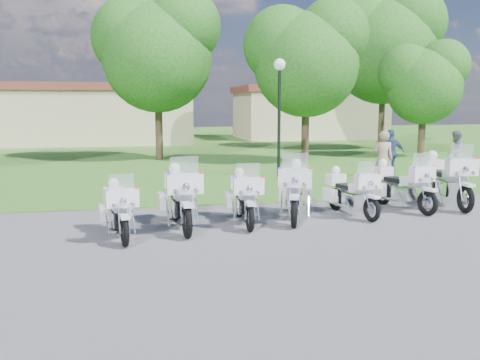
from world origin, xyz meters
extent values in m
plane|color=#535358|center=(0.00, 0.00, 0.00)|extent=(100.00, 100.00, 0.00)
cube|color=#32641F|center=(0.00, 27.00, 0.00)|extent=(100.00, 48.00, 0.01)
torus|color=black|center=(-3.30, -0.88, 0.29)|extent=(0.20, 0.61, 0.60)
torus|color=black|center=(-3.53, 0.61, 0.29)|extent=(0.20, 0.61, 0.60)
cube|color=white|center=(-3.30, -0.90, 0.61)|extent=(0.22, 0.41, 0.06)
cube|color=white|center=(-3.33, -0.68, 0.93)|extent=(0.67, 0.31, 0.36)
cube|color=silver|center=(-3.34, -0.63, 1.25)|extent=(0.51, 0.18, 0.33)
sphere|color=red|center=(-3.04, -0.69, 1.10)|extent=(0.08, 0.08, 0.08)
sphere|color=#1426E5|center=(-3.61, -0.77, 1.10)|extent=(0.08, 0.08, 0.08)
cube|color=silver|center=(-3.42, -0.12, 0.40)|extent=(0.37, 0.54, 0.30)
cube|color=white|center=(-3.39, -0.33, 0.71)|extent=(0.35, 0.50, 0.20)
cube|color=black|center=(-3.46, 0.15, 0.69)|extent=(0.38, 0.59, 0.11)
cube|color=white|center=(-3.24, 0.52, 0.45)|extent=(0.23, 0.48, 0.32)
cube|color=white|center=(-3.77, 0.44, 0.45)|extent=(0.23, 0.48, 0.32)
cube|color=white|center=(-3.53, 0.64, 0.82)|extent=(0.48, 0.42, 0.28)
sphere|color=white|center=(-3.53, 0.64, 1.05)|extent=(0.23, 0.23, 0.23)
torus|color=black|center=(-2.04, -0.48, 0.35)|extent=(0.17, 0.72, 0.71)
torus|color=black|center=(-2.13, 1.33, 0.35)|extent=(0.17, 0.72, 0.71)
cube|color=white|center=(-2.04, -0.50, 0.72)|extent=(0.21, 0.48, 0.07)
cube|color=white|center=(-2.05, -0.23, 1.11)|extent=(0.78, 0.29, 0.42)
cube|color=silver|center=(-2.05, -0.17, 1.49)|extent=(0.60, 0.16, 0.40)
sphere|color=red|center=(-1.71, -0.28, 1.32)|extent=(0.10, 0.10, 0.10)
sphere|color=#1426E5|center=(-2.39, -0.31, 1.32)|extent=(0.10, 0.10, 0.10)
cube|color=silver|center=(-2.08, 0.45, 0.48)|extent=(0.39, 0.61, 0.36)
cube|color=white|center=(-2.07, 0.19, 0.85)|extent=(0.37, 0.57, 0.23)
cube|color=black|center=(-2.10, 0.76, 0.83)|extent=(0.39, 0.68, 0.13)
cube|color=white|center=(-1.80, 1.18, 0.53)|extent=(0.22, 0.56, 0.38)
cube|color=white|center=(-2.44, 1.15, 0.53)|extent=(0.22, 0.56, 0.38)
cube|color=white|center=(-2.13, 1.36, 0.98)|extent=(0.53, 0.45, 0.34)
sphere|color=white|center=(-2.13, 1.36, 1.25)|extent=(0.28, 0.28, 0.28)
torus|color=black|center=(-0.63, -0.19, 0.31)|extent=(0.16, 0.63, 0.63)
torus|color=black|center=(-0.54, 1.40, 0.31)|extent=(0.16, 0.63, 0.63)
cube|color=white|center=(-0.63, -0.21, 0.64)|extent=(0.19, 0.42, 0.07)
cube|color=white|center=(-0.62, 0.02, 0.98)|extent=(0.69, 0.26, 0.38)
cube|color=silver|center=(-0.62, 0.08, 1.31)|extent=(0.53, 0.14, 0.35)
sphere|color=red|center=(-0.32, -0.05, 1.16)|extent=(0.08, 0.08, 0.08)
sphere|color=#1426E5|center=(-0.92, -0.01, 1.16)|extent=(0.08, 0.08, 0.08)
cube|color=silver|center=(-0.59, 0.62, 0.42)|extent=(0.35, 0.54, 0.32)
cube|color=white|center=(-0.60, 0.40, 0.75)|extent=(0.33, 0.50, 0.21)
cube|color=black|center=(-0.57, 0.90, 0.73)|extent=(0.35, 0.60, 0.11)
cube|color=white|center=(-0.27, 1.24, 0.47)|extent=(0.20, 0.50, 0.34)
cube|color=white|center=(-0.83, 1.28, 0.47)|extent=(0.20, 0.50, 0.34)
cube|color=white|center=(-0.54, 1.43, 0.86)|extent=(0.47, 0.40, 0.30)
sphere|color=white|center=(-0.54, 1.43, 1.11)|extent=(0.24, 0.24, 0.24)
torus|color=black|center=(0.43, -0.02, 0.35)|extent=(0.36, 0.72, 0.71)
torus|color=black|center=(1.00, 1.68, 0.35)|extent=(0.36, 0.72, 0.71)
cube|color=white|center=(0.42, -0.04, 0.72)|extent=(0.33, 0.50, 0.07)
cube|color=white|center=(0.51, 0.21, 1.11)|extent=(0.80, 0.48, 0.42)
cube|color=silver|center=(0.53, 0.27, 1.48)|extent=(0.60, 0.31, 0.40)
sphere|color=red|center=(0.81, 0.04, 1.31)|extent=(0.10, 0.10, 0.10)
sphere|color=#1426E5|center=(0.16, 0.26, 1.31)|extent=(0.10, 0.10, 0.10)
cube|color=silver|center=(0.72, 0.85, 0.48)|extent=(0.53, 0.68, 0.36)
cube|color=white|center=(0.64, 0.61, 0.85)|extent=(0.50, 0.63, 0.23)
cube|color=black|center=(0.82, 1.15, 0.82)|extent=(0.55, 0.74, 0.13)
cube|color=white|center=(1.25, 1.43, 0.53)|extent=(0.36, 0.58, 0.38)
cube|color=white|center=(0.65, 1.64, 0.53)|extent=(0.36, 0.58, 0.38)
cube|color=white|center=(1.01, 1.71, 0.97)|extent=(0.62, 0.56, 0.34)
sphere|color=white|center=(1.01, 1.71, 1.25)|extent=(0.27, 0.27, 0.27)
torus|color=black|center=(2.42, 0.21, 0.30)|extent=(0.24, 0.61, 0.60)
torus|color=black|center=(2.10, 1.70, 0.30)|extent=(0.24, 0.61, 0.60)
cube|color=white|center=(2.42, 0.19, 0.61)|extent=(0.24, 0.42, 0.06)
cube|color=white|center=(2.37, 0.41, 0.94)|extent=(0.68, 0.34, 0.36)
cube|color=silver|center=(2.36, 0.47, 1.25)|extent=(0.51, 0.21, 0.34)
sphere|color=red|center=(2.67, 0.42, 1.11)|extent=(0.08, 0.08, 0.08)
sphere|color=#1426E5|center=(2.10, 0.30, 1.11)|extent=(0.08, 0.08, 0.08)
cube|color=silver|center=(2.26, 0.97, 0.40)|extent=(0.40, 0.55, 0.30)
cube|color=white|center=(2.30, 0.76, 0.72)|extent=(0.38, 0.52, 0.20)
cube|color=black|center=(2.20, 1.24, 0.70)|extent=(0.41, 0.61, 0.11)
cube|color=white|center=(2.39, 1.63, 0.45)|extent=(0.25, 0.49, 0.32)
cube|color=white|center=(1.87, 1.52, 0.45)|extent=(0.25, 0.49, 0.32)
cube|color=white|center=(2.10, 1.73, 0.82)|extent=(0.49, 0.44, 0.29)
sphere|color=white|center=(2.10, 1.73, 1.06)|extent=(0.23, 0.23, 0.23)
torus|color=black|center=(4.09, 0.58, 0.32)|extent=(0.29, 0.67, 0.65)
torus|color=black|center=(3.67, 2.19, 0.32)|extent=(0.29, 0.67, 0.65)
cube|color=white|center=(4.10, 0.56, 0.66)|extent=(0.28, 0.46, 0.07)
cube|color=white|center=(4.03, 0.80, 1.03)|extent=(0.74, 0.41, 0.39)
cube|color=silver|center=(4.02, 0.86, 1.37)|extent=(0.56, 0.25, 0.37)
sphere|color=red|center=(4.35, 0.82, 1.21)|extent=(0.09, 0.09, 0.09)
sphere|color=#1426E5|center=(3.75, 0.66, 1.21)|extent=(0.09, 0.09, 0.09)
cube|color=silver|center=(3.88, 1.40, 0.44)|extent=(0.46, 0.61, 0.33)
cube|color=white|center=(3.93, 1.18, 0.78)|extent=(0.43, 0.57, 0.21)
cube|color=black|center=(3.80, 1.69, 0.76)|extent=(0.48, 0.67, 0.12)
cube|color=white|center=(3.99, 2.12, 0.49)|extent=(0.30, 0.54, 0.35)
cube|color=white|center=(3.42, 1.97, 0.49)|extent=(0.30, 0.54, 0.35)
cube|color=white|center=(3.66, 2.22, 0.90)|extent=(0.55, 0.50, 0.31)
sphere|color=white|center=(3.66, 2.22, 1.15)|extent=(0.25, 0.25, 0.25)
torus|color=black|center=(5.21, 0.67, 0.36)|extent=(0.21, 0.75, 0.74)
torus|color=black|center=(5.37, 2.53, 0.36)|extent=(0.21, 0.75, 0.74)
cube|color=white|center=(5.21, 0.64, 0.75)|extent=(0.24, 0.50, 0.08)
cube|color=white|center=(5.23, 0.92, 1.16)|extent=(0.81, 0.33, 0.44)
cube|color=silver|center=(5.24, 0.98, 1.54)|extent=(0.63, 0.19, 0.41)
sphere|color=red|center=(5.58, 0.82, 1.37)|extent=(0.10, 0.10, 0.10)
sphere|color=#1426E5|center=(4.87, 0.88, 1.37)|extent=(0.10, 0.10, 0.10)
cube|color=silver|center=(5.29, 1.62, 0.50)|extent=(0.43, 0.65, 0.37)
cube|color=white|center=(5.27, 1.36, 0.88)|extent=(0.40, 0.60, 0.24)
cube|color=black|center=(5.32, 1.95, 0.86)|extent=(0.43, 0.71, 0.13)
cube|color=white|center=(5.69, 2.34, 0.55)|extent=(0.25, 0.59, 0.40)
cube|color=white|center=(5.03, 2.40, 0.55)|extent=(0.25, 0.59, 0.40)
cube|color=white|center=(5.38, 2.56, 1.01)|extent=(0.57, 0.49, 0.35)
sphere|color=white|center=(5.38, 2.56, 1.30)|extent=(0.29, 0.29, 0.29)
cylinder|color=black|center=(2.38, 8.20, 2.03)|extent=(0.12, 0.12, 4.06)
sphere|color=white|center=(2.38, 8.20, 4.21)|extent=(0.44, 0.44, 0.44)
cylinder|color=#38281C|center=(-1.72, 15.45, 1.82)|extent=(0.36, 0.36, 3.64)
sphere|color=#194F16|center=(-1.72, 15.45, 4.97)|extent=(5.30, 5.30, 5.30)
sphere|color=#194F16|center=(-2.88, 15.86, 5.96)|extent=(3.97, 3.97, 3.97)
sphere|color=#194F16|center=(-0.48, 15.11, 6.46)|extent=(3.64, 3.64, 3.64)
cylinder|color=#38281C|center=(4.97, 12.78, 1.67)|extent=(0.36, 0.36, 3.33)
sphere|color=#194F16|center=(4.97, 12.78, 4.54)|extent=(4.85, 4.85, 4.85)
sphere|color=#194F16|center=(3.91, 13.16, 5.45)|extent=(3.64, 3.64, 3.64)
sphere|color=#194F16|center=(6.10, 12.48, 5.91)|extent=(3.33, 3.33, 3.33)
cylinder|color=#38281C|center=(11.83, 14.17, 1.33)|extent=(0.36, 0.36, 2.66)
sphere|color=#194F16|center=(11.83, 14.17, 3.63)|extent=(3.87, 3.87, 3.87)
sphere|color=#194F16|center=(10.99, 14.47, 4.35)|extent=(2.90, 2.90, 2.90)
sphere|color=#194F16|center=(12.74, 13.93, 4.71)|extent=(2.66, 2.66, 2.66)
cylinder|color=#38281C|center=(12.07, 19.28, 2.13)|extent=(0.36, 0.36, 4.26)
sphere|color=#194F16|center=(12.07, 19.28, 5.81)|extent=(6.20, 6.20, 6.20)
sphere|color=#194F16|center=(10.71, 19.77, 6.97)|extent=(4.65, 4.65, 4.65)
sphere|color=#194F16|center=(13.52, 18.90, 7.56)|extent=(4.26, 4.26, 4.26)
cube|color=#BEB089|center=(-6.00, 28.00, 1.80)|extent=(14.00, 8.00, 3.60)
cube|color=brown|center=(-6.00, 28.00, 3.85)|extent=(14.56, 8.32, 0.50)
cube|color=#BEB089|center=(11.00, 30.00, 1.80)|extent=(11.00, 7.00, 3.60)
cube|color=brown|center=(11.00, 30.00, 3.85)|extent=(11.44, 7.28, 0.50)
imported|color=#A0846C|center=(5.01, 4.90, 0.95)|extent=(0.78, 0.61, 1.89)
imported|color=gray|center=(9.25, 7.28, 0.87)|extent=(1.07, 1.06, 1.74)
imported|color=navy|center=(6.53, 7.29, 0.90)|extent=(1.13, 0.69, 1.80)
camera|label=1|loc=(-3.16, -11.31, 2.80)|focal=40.00mm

